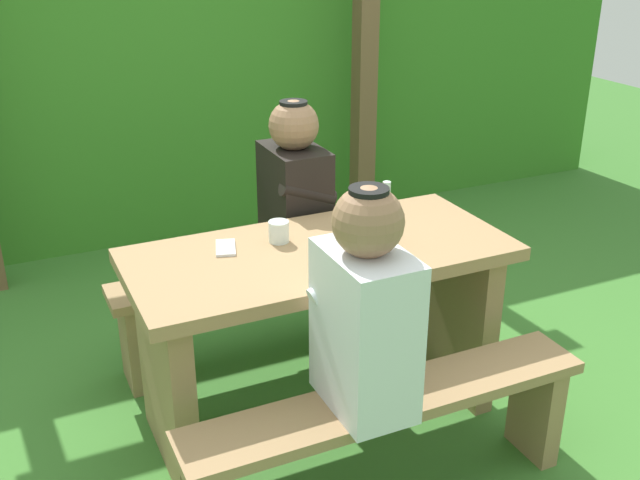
{
  "coord_description": "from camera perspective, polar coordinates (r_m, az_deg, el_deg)",
  "views": [
    {
      "loc": [
        -1.05,
        -2.26,
        1.84
      ],
      "look_at": [
        0.0,
        0.0,
        0.77
      ],
      "focal_mm": 42.12,
      "sensor_mm": 36.0,
      "label": 1
    }
  ],
  "objects": [
    {
      "name": "ground_plane",
      "position": [
        3.1,
        0.0,
        -13.11
      ],
      "size": [
        12.0,
        12.0,
        0.0
      ],
      "primitive_type": "plane",
      "color": "#3E792F"
    },
    {
      "name": "person_white_shirt",
      "position": [
        2.25,
        3.45,
        -5.29
      ],
      "size": [
        0.25,
        0.35,
        0.72
      ],
      "color": "silver",
      "rests_on": "bench_near"
    },
    {
      "name": "pergola_post_right",
      "position": [
        4.65,
        3.4,
        12.42
      ],
      "size": [
        0.12,
        0.12,
        1.92
      ],
      "primitive_type": "cube",
      "color": "brown",
      "rests_on": "ground_plane"
    },
    {
      "name": "hedge_backdrop",
      "position": [
        4.81,
        -12.12,
        11.87
      ],
      "size": [
        6.4,
        0.64,
        1.84
      ],
      "primitive_type": "cube",
      "color": "#387E24",
      "rests_on": "ground_plane"
    },
    {
      "name": "bench_far",
      "position": [
        3.35,
        -3.85,
        -3.83
      ],
      "size": [
        1.4,
        0.24,
        0.43
      ],
      "color": "#9E7A51",
      "rests_on": "ground_plane"
    },
    {
      "name": "picnic_table",
      "position": [
        2.83,
        0.0,
        -4.97
      ],
      "size": [
        1.4,
        0.64,
        0.73
      ],
      "color": "#9E7A51",
      "rests_on": "ground_plane"
    },
    {
      "name": "bench_near",
      "position": [
        2.53,
        5.24,
        -13.89
      ],
      "size": [
        1.4,
        0.24,
        0.43
      ],
      "color": "#9E7A51",
      "rests_on": "ground_plane"
    },
    {
      "name": "person_black_coat",
      "position": [
        3.21,
        -1.91,
        3.8
      ],
      "size": [
        0.25,
        0.35,
        0.72
      ],
      "color": "black",
      "rests_on": "bench_far"
    },
    {
      "name": "bottle_left",
      "position": [
        2.74,
        5.0,
        1.53
      ],
      "size": [
        0.06,
        0.06,
        0.24
      ],
      "color": "silver",
      "rests_on": "picnic_table"
    },
    {
      "name": "drinking_glass",
      "position": [
        2.77,
        -3.15,
        0.65
      ],
      "size": [
        0.08,
        0.08,
        0.08
      ],
      "primitive_type": "cylinder",
      "color": "silver",
      "rests_on": "picnic_table"
    },
    {
      "name": "cell_phone",
      "position": [
        2.74,
        -7.18,
        -0.58
      ],
      "size": [
        0.11,
        0.15,
        0.01
      ],
      "primitive_type": "cube",
      "rotation": [
        0.0,
        0.0,
        -0.3
      ],
      "color": "silver",
      "rests_on": "picnic_table"
    }
  ]
}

